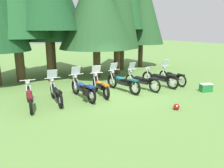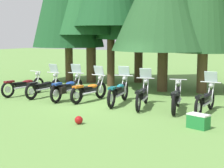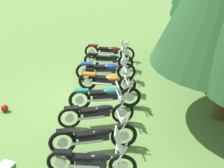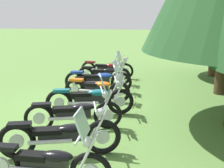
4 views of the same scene
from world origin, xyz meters
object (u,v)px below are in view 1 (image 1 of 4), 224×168
motorcycle_1 (56,93)px  pine_tree_7 (142,6)px  motorcycle_2 (83,89)px  motorcycle_0 (30,97)px  picnic_cooler (206,88)px  dropped_helmet (176,107)px  motorcycle_6 (159,78)px  motorcycle_5 (141,81)px  motorcycle_7 (172,76)px  motorcycle_3 (100,86)px  pine_tree_4 (96,6)px  motorcycle_4 (122,82)px

motorcycle_1 → pine_tree_7: 11.51m
motorcycle_2 → motorcycle_0: bearing=85.6°
picnic_cooler → motorcycle_0: bearing=167.0°
motorcycle_2 → dropped_helmet: bearing=-143.4°
motorcycle_1 → picnic_cooler: 7.36m
motorcycle_6 → pine_tree_7: (3.02, 5.97, 4.40)m
motorcycle_5 → motorcycle_7: 2.24m
motorcycle_3 → pine_tree_7: bearing=-41.7°
pine_tree_7 → dropped_helmet: bearing=-118.0°
motorcycle_1 → motorcycle_6: 5.74m
motorcycle_0 → motorcycle_7: motorcycle_7 is taller
motorcycle_0 → pine_tree_4: size_ratio=0.33×
motorcycle_2 → motorcycle_6: motorcycle_2 is taller
motorcycle_1 → motorcycle_7: 6.73m
motorcycle_4 → pine_tree_4: size_ratio=0.34×
picnic_cooler → dropped_helmet: (-3.21, -1.22, -0.09)m
motorcycle_4 → pine_tree_4: pine_tree_4 is taller
motorcycle_0 → pine_tree_7: 12.39m
motorcycle_3 → pine_tree_7: size_ratio=0.28×
dropped_helmet → motorcycle_1: bearing=140.9°
dropped_helmet → motorcycle_2: bearing=130.8°
pine_tree_4 → motorcycle_0: bearing=-140.9°
motorcycle_3 → picnic_cooler: 5.34m
motorcycle_7 → motorcycle_4: bearing=90.1°
motorcycle_1 → motorcycle_7: size_ratio=0.99×
pine_tree_7 → motorcycle_4: bearing=-132.3°
motorcycle_7 → dropped_helmet: (-2.84, -3.30, -0.33)m
motorcycle_7 → pine_tree_4: pine_tree_4 is taller
motorcycle_2 → picnic_cooler: bearing=-111.9°
motorcycle_3 → pine_tree_4: bearing=-16.3°
picnic_cooler → pine_tree_4: bearing=120.0°
motorcycle_0 → motorcycle_1: bearing=-80.3°
motorcycle_1 → motorcycle_6: (5.74, 0.05, 0.01)m
motorcycle_6 → pine_tree_7: pine_tree_7 is taller
motorcycle_5 → motorcycle_4: bearing=66.2°
motorcycle_0 → motorcycle_7: bearing=-82.0°
motorcycle_6 → motorcycle_5: bearing=77.7°
motorcycle_3 → motorcycle_6: size_ratio=0.93×
dropped_helmet → motorcycle_4: bearing=97.7°
picnic_cooler → dropped_helmet: 3.43m
motorcycle_3 → dropped_helmet: motorcycle_3 is taller
picnic_cooler → pine_tree_7: bearing=78.2°
motorcycle_3 → motorcycle_5: bearing=-86.2°
motorcycle_7 → pine_tree_7: size_ratio=0.28×
dropped_helmet → motorcycle_6: bearing=60.0°
motorcycle_2 → pine_tree_7: (7.55, 6.09, 4.36)m
motorcycle_6 → dropped_helmet: 3.72m
pine_tree_4 → motorcycle_5: bearing=-78.9°
motorcycle_3 → dropped_helmet: (1.72, -3.27, -0.32)m
motorcycle_0 → motorcycle_3: size_ratio=1.08×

